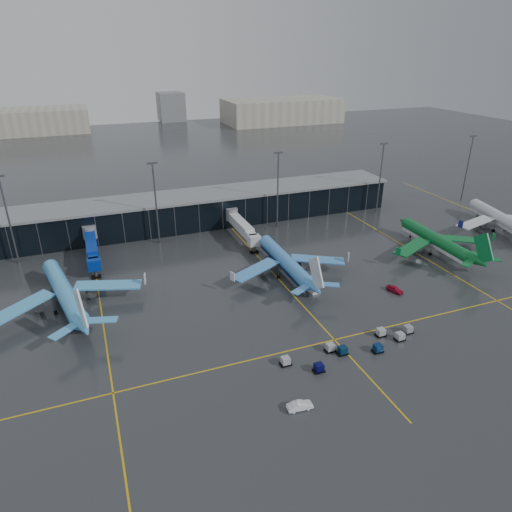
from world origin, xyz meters
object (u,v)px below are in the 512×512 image
object	(u,v)px
baggage_carts	(357,347)
mobile_airstair	(313,289)
airliner_ba	(501,212)
airliner_klm_near	(285,253)
service_van_red	(395,289)
airliner_aer_lingus	(437,233)
service_van_white	(300,406)
airliner_arkefly	(62,282)

from	to	relation	value
baggage_carts	mobile_airstair	distance (m)	24.79
airliner_ba	baggage_carts	world-z (taller)	airliner_ba
airliner_klm_near	service_van_red	bearing A→B (deg)	-40.94
baggage_carts	airliner_aer_lingus	bearing A→B (deg)	34.85
airliner_aer_lingus	service_van_white	xyz separation A→B (m)	(-66.17, -44.32, -5.29)
airliner_arkefly	service_van_red	distance (m)	80.16
airliner_arkefly	airliner_klm_near	bearing A→B (deg)	-14.62
mobile_airstair	baggage_carts	bearing A→B (deg)	-101.81
baggage_carts	service_van_white	world-z (taller)	baggage_carts
service_van_white	airliner_klm_near	bearing A→B (deg)	-17.30
airliner_klm_near	airliner_ba	distance (m)	80.44
mobile_airstair	service_van_white	xyz separation A→B (m)	(-21.03, -35.49, -0.03)
airliner_klm_near	service_van_white	world-z (taller)	airliner_klm_near
airliner_klm_near	service_van_white	xyz separation A→B (m)	(-18.53, -47.25, -5.26)
airliner_arkefly	service_van_white	xyz separation A→B (m)	(36.80, -49.97, -5.76)
airliner_arkefly	service_van_red	world-z (taller)	airliner_arkefly
airliner_klm_near	mobile_airstair	world-z (taller)	airliner_klm_near
airliner_arkefly	airliner_aer_lingus	xyz separation A→B (m)	(102.97, -5.65, -0.47)
airliner_arkefly	airliner_aer_lingus	bearing A→B (deg)	-14.95
airliner_arkefly	service_van_red	xyz separation A→B (m)	(76.89, -21.90, -5.75)
airliner_klm_near	airliner_aer_lingus	bearing A→B (deg)	-2.79
baggage_carts	service_van_red	xyz separation A→B (m)	(21.95, 17.19, -0.00)
baggage_carts	service_van_red	size ratio (longest dim) A/B	7.05
airliner_klm_near	airliner_ba	xyz separation A→B (m)	(80.34, 4.15, 0.25)
airliner_arkefly	service_van_white	distance (m)	62.32
airliner_arkefly	airliner_ba	world-z (taller)	airliner_arkefly
airliner_arkefly	mobile_airstair	world-z (taller)	airliner_arkefly
airliner_arkefly	mobile_airstair	size ratio (longest dim) A/B	12.28
mobile_airstair	service_van_red	xyz separation A→B (m)	(19.06, -7.43, -0.01)
service_van_red	airliner_arkefly	bearing A→B (deg)	145.49
airliner_ba	service_van_white	distance (m)	111.57
airliner_aer_lingus	airliner_ba	xyz separation A→B (m)	(32.70, 7.08, 0.22)
airliner_klm_near	airliner_ba	world-z (taller)	airliner_ba
airliner_klm_near	mobile_airstair	distance (m)	13.11
service_van_white	service_van_red	bearing A→B (deg)	-50.89
airliner_klm_near	service_van_red	xyz separation A→B (m)	(21.56, -19.19, -5.25)
baggage_carts	mobile_airstair	bearing A→B (deg)	83.31
baggage_carts	service_van_white	distance (m)	21.15
airliner_ba	service_van_red	size ratio (longest dim) A/B	9.18
airliner_aer_lingus	service_van_red	xyz separation A→B (m)	(-26.08, -16.26, -5.28)
airliner_arkefly	mobile_airstair	distance (m)	59.89
service_van_red	service_van_white	distance (m)	48.94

